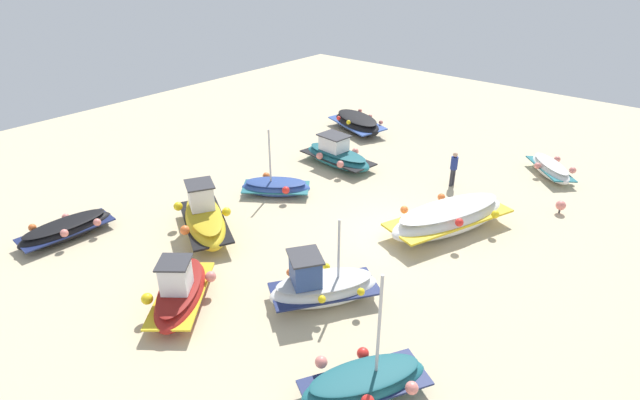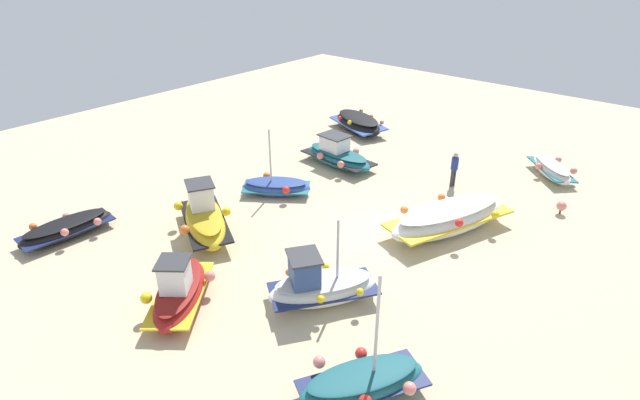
% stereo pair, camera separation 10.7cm
% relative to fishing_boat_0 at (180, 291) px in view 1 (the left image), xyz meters
% --- Properties ---
extents(ground_plane, '(48.77, 48.77, 0.00)m').
position_rel_fishing_boat_0_xyz_m(ground_plane, '(-8.14, 2.75, -0.54)').
color(ground_plane, beige).
extents(fishing_boat_0, '(3.57, 3.26, 1.78)m').
position_rel_fishing_boat_0_xyz_m(fishing_boat_0, '(0.00, 0.00, 0.00)').
color(fishing_boat_0, maroon).
rests_on(fishing_boat_0, ground_plane).
extents(fishing_boat_1, '(3.25, 4.27, 1.98)m').
position_rel_fishing_boat_0_xyz_m(fishing_boat_1, '(-3.29, -2.95, 0.10)').
color(fishing_boat_1, gold).
rests_on(fishing_boat_1, ground_plane).
extents(fishing_boat_2, '(5.66, 3.50, 1.17)m').
position_rel_fishing_boat_0_xyz_m(fishing_boat_2, '(-9.48, 4.17, 0.05)').
color(fishing_boat_2, white).
rests_on(fishing_boat_2, ground_plane).
extents(fishing_boat_3, '(3.05, 3.01, 0.80)m').
position_rel_fishing_boat_0_xyz_m(fishing_boat_3, '(-17.35, 5.49, -0.15)').
color(fishing_boat_3, white).
rests_on(fishing_boat_3, ground_plane).
extents(fishing_boat_4, '(3.06, 4.35, 1.05)m').
position_rel_fishing_boat_0_xyz_m(fishing_boat_4, '(-16.54, -5.43, -0.04)').
color(fishing_boat_4, black).
rests_on(fishing_boat_4, ground_plane).
extents(fishing_boat_5, '(2.80, 3.18, 3.09)m').
position_rel_fishing_boat_0_xyz_m(fishing_boat_5, '(-7.45, -3.21, -0.17)').
color(fishing_boat_5, '#2D4C9E').
rests_on(fishing_boat_5, ground_plane).
extents(fishing_boat_6, '(3.70, 3.19, 2.87)m').
position_rel_fishing_boat_0_xyz_m(fishing_boat_6, '(-2.99, 3.18, 0.03)').
color(fishing_boat_6, white).
rests_on(fishing_boat_6, ground_plane).
extents(fishing_boat_7, '(2.38, 4.16, 1.57)m').
position_rel_fishing_boat_0_xyz_m(fishing_boat_7, '(-11.80, -3.18, -0.01)').
color(fishing_boat_7, '#1E6670').
rests_on(fishing_boat_7, ground_plane).
extents(fishing_boat_8, '(3.58, 1.78, 0.78)m').
position_rel_fishing_boat_0_xyz_m(fishing_boat_8, '(0.34, -6.71, -0.17)').
color(fishing_boat_8, black).
rests_on(fishing_boat_8, ground_plane).
extents(fishing_boat_9, '(3.51, 2.74, 3.59)m').
position_rel_fishing_boat_0_xyz_m(fishing_boat_9, '(-0.82, 6.39, -0.12)').
color(fishing_boat_9, '#1E6670').
rests_on(fishing_boat_9, ground_plane).
extents(person_walking, '(0.32, 0.32, 1.65)m').
position_rel_fishing_boat_0_xyz_m(person_walking, '(-13.33, 2.39, 0.41)').
color(person_walking, '#2D2D38').
rests_on(person_walking, ground_plane).
extents(mooring_buoy_0, '(0.41, 0.41, 0.57)m').
position_rel_fishing_boat_0_xyz_m(mooring_buoy_0, '(-13.80, 7.07, -0.18)').
color(mooring_buoy_0, '#3F3F42').
rests_on(mooring_buoy_0, ground_plane).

